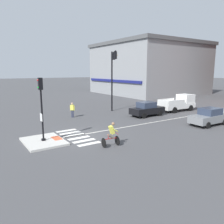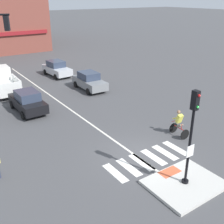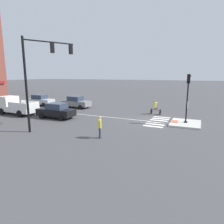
{
  "view_description": "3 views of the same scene",
  "coord_description": "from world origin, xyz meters",
  "px_view_note": "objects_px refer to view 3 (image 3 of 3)",
  "views": [
    {
      "loc": [
        15.75,
        -7.59,
        5.13
      ],
      "look_at": [
        -0.69,
        3.38,
        1.49
      ],
      "focal_mm": 35.91,
      "sensor_mm": 36.0,
      "label": 1
    },
    {
      "loc": [
        -8.77,
        -9.85,
        8.22
      ],
      "look_at": [
        0.12,
        3.15,
        1.51
      ],
      "focal_mm": 44.22,
      "sensor_mm": 36.0,
      "label": 2
    },
    {
      "loc": [
        -19.33,
        -4.27,
        4.62
      ],
      "look_at": [
        -1.36,
        4.0,
        0.84
      ],
      "focal_mm": 31.46,
      "sensor_mm": 36.0,
      "label": 3
    }
  ],
  "objects_px": {
    "pedestrian_at_curb_left": "(100,125)",
    "traffic_light_mast": "(40,69)",
    "car_black_westbound_far": "(56,111)",
    "car_silver_eastbound_distant": "(40,100)",
    "car_grey_eastbound_far": "(76,102)",
    "cyclist": "(155,107)",
    "signal_pole": "(188,94)",
    "pickup_truck_white_westbound_distant": "(15,106)"
  },
  "relations": [
    {
      "from": "cyclist",
      "to": "traffic_light_mast",
      "type": "bearing_deg",
      "value": 145.62
    },
    {
      "from": "car_black_westbound_far",
      "to": "car_silver_eastbound_distant",
      "type": "xyz_separation_m",
      "value": [
        5.97,
        8.13,
        0.0
      ]
    },
    {
      "from": "signal_pole",
      "to": "pedestrian_at_curb_left",
      "type": "bearing_deg",
      "value": 142.58
    },
    {
      "from": "cyclist",
      "to": "pedestrian_at_curb_left",
      "type": "height_order",
      "value": "cyclist"
    },
    {
      "from": "signal_pole",
      "to": "car_black_westbound_far",
      "type": "relative_size",
      "value": 1.09
    },
    {
      "from": "car_grey_eastbound_far",
      "to": "pedestrian_at_curb_left",
      "type": "xyz_separation_m",
      "value": [
        -10.55,
        -9.46,
        0.17
      ]
    },
    {
      "from": "car_silver_eastbound_distant",
      "to": "pedestrian_at_curb_left",
      "type": "height_order",
      "value": "pedestrian_at_curb_left"
    },
    {
      "from": "pickup_truck_white_westbound_distant",
      "to": "cyclist",
      "type": "distance_m",
      "value": 16.6
    },
    {
      "from": "signal_pole",
      "to": "car_silver_eastbound_distant",
      "type": "height_order",
      "value": "signal_pole"
    },
    {
      "from": "pedestrian_at_curb_left",
      "to": "car_grey_eastbound_far",
      "type": "bearing_deg",
      "value": 41.88
    },
    {
      "from": "car_grey_eastbound_far",
      "to": "cyclist",
      "type": "relative_size",
      "value": 2.47
    },
    {
      "from": "car_black_westbound_far",
      "to": "car_grey_eastbound_far",
      "type": "bearing_deg",
      "value": 17.03
    },
    {
      "from": "car_grey_eastbound_far",
      "to": "cyclist",
      "type": "height_order",
      "value": "cyclist"
    },
    {
      "from": "car_black_westbound_far",
      "to": "traffic_light_mast",
      "type": "bearing_deg",
      "value": -152.68
    },
    {
      "from": "pedestrian_at_curb_left",
      "to": "traffic_light_mast",
      "type": "bearing_deg",
      "value": 89.56
    },
    {
      "from": "traffic_light_mast",
      "to": "cyclist",
      "type": "distance_m",
      "value": 13.37
    },
    {
      "from": "car_grey_eastbound_far",
      "to": "pickup_truck_white_westbound_distant",
      "type": "xyz_separation_m",
      "value": [
        -6.83,
        3.92,
        0.17
      ]
    },
    {
      "from": "cyclist",
      "to": "car_silver_eastbound_distant",
      "type": "bearing_deg",
      "value": 91.74
    },
    {
      "from": "traffic_light_mast",
      "to": "car_black_westbound_far",
      "type": "xyz_separation_m",
      "value": [
        3.98,
        2.05,
        -4.27
      ]
    },
    {
      "from": "car_grey_eastbound_far",
      "to": "car_black_westbound_far",
      "type": "distance_m",
      "value": 6.83
    },
    {
      "from": "signal_pole",
      "to": "pickup_truck_white_westbound_distant",
      "type": "height_order",
      "value": "signal_pole"
    },
    {
      "from": "car_black_westbound_far",
      "to": "pedestrian_at_curb_left",
      "type": "height_order",
      "value": "pedestrian_at_curb_left"
    },
    {
      "from": "traffic_light_mast",
      "to": "car_silver_eastbound_distant",
      "type": "bearing_deg",
      "value": 45.7
    },
    {
      "from": "car_silver_eastbound_distant",
      "to": "cyclist",
      "type": "distance_m",
      "value": 17.36
    },
    {
      "from": "signal_pole",
      "to": "car_silver_eastbound_distant",
      "type": "distance_m",
      "value": 21.31
    },
    {
      "from": "car_silver_eastbound_distant",
      "to": "cyclist",
      "type": "relative_size",
      "value": 2.49
    },
    {
      "from": "car_grey_eastbound_far",
      "to": "pickup_truck_white_westbound_distant",
      "type": "bearing_deg",
      "value": 150.15
    },
    {
      "from": "car_silver_eastbound_distant",
      "to": "traffic_light_mast",
      "type": "bearing_deg",
      "value": -134.3
    },
    {
      "from": "signal_pole",
      "to": "car_silver_eastbound_distant",
      "type": "bearing_deg",
      "value": 82.14
    },
    {
      "from": "car_black_westbound_far",
      "to": "cyclist",
      "type": "height_order",
      "value": "cyclist"
    },
    {
      "from": "cyclist",
      "to": "pedestrian_at_curb_left",
      "type": "distance_m",
      "value": 10.66
    },
    {
      "from": "car_silver_eastbound_distant",
      "to": "car_grey_eastbound_far",
      "type": "bearing_deg",
      "value": -84.72
    },
    {
      "from": "traffic_light_mast",
      "to": "pedestrian_at_curb_left",
      "type": "relative_size",
      "value": 4.48
    },
    {
      "from": "car_silver_eastbound_distant",
      "to": "car_black_westbound_far",
      "type": "bearing_deg",
      "value": -126.27
    },
    {
      "from": "pickup_truck_white_westbound_distant",
      "to": "signal_pole",
      "type": "bearing_deg",
      "value": -79.86
    },
    {
      "from": "car_grey_eastbound_far",
      "to": "car_silver_eastbound_distant",
      "type": "distance_m",
      "value": 6.16
    },
    {
      "from": "car_grey_eastbound_far",
      "to": "pedestrian_at_curb_left",
      "type": "bearing_deg",
      "value": -138.12
    },
    {
      "from": "traffic_light_mast",
      "to": "cyclist",
      "type": "xyz_separation_m",
      "value": [
        10.47,
        -7.17,
        -4.21
      ]
    },
    {
      "from": "traffic_light_mast",
      "to": "car_black_westbound_far",
      "type": "relative_size",
      "value": 1.81
    },
    {
      "from": "car_grey_eastbound_far",
      "to": "cyclist",
      "type": "distance_m",
      "value": 11.22
    },
    {
      "from": "car_grey_eastbound_far",
      "to": "cyclist",
      "type": "xyz_separation_m",
      "value": [
        -0.04,
        -11.22,
        0.06
      ]
    },
    {
      "from": "traffic_light_mast",
      "to": "car_black_westbound_far",
      "type": "height_order",
      "value": "traffic_light_mast"
    }
  ]
}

